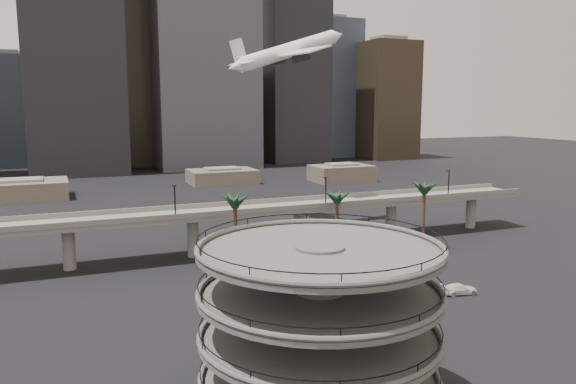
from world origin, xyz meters
name	(u,v)px	position (x,y,z in m)	size (l,w,h in m)	color
ground	(410,371)	(0.00, 0.00, 0.00)	(700.00, 700.00, 0.00)	black
parking_ramp	(320,315)	(-13.00, -4.00, 9.84)	(22.20, 22.20, 17.35)	#514E4B
overpass	(248,214)	(0.00, 55.00, 7.34)	(130.00, 9.30, 14.70)	slate
palm_trees	(336,197)	(14.02, 44.65, 11.43)	(42.40, 10.40, 14.00)	#4C3420
low_buildings	(186,180)	(6.89, 142.30, 2.86)	(135.00, 27.50, 6.80)	brown
skyline	(165,64)	(15.11, 217.08, 47.08)	(269.00, 86.00, 128.67)	gray
airborne_jet	(288,51)	(15.46, 71.54, 40.47)	(31.06, 27.88, 12.06)	white
car_a	(299,315)	(-5.41, 17.75, 0.83)	(1.97, 4.90, 1.67)	red
car_b	(395,304)	(9.13, 16.91, 0.69)	(1.46, 4.19, 1.38)	black
car_c	(460,289)	(21.59, 18.17, 0.81)	(2.26, 5.56, 1.61)	white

